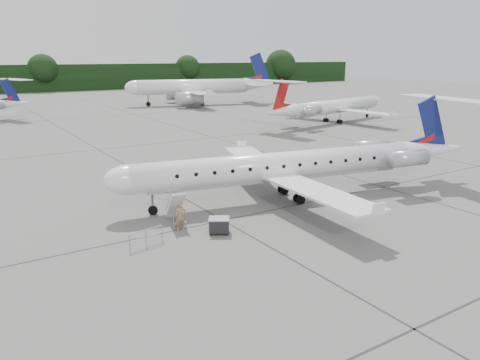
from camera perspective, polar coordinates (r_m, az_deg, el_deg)
ground at (r=31.75m, az=8.27°, el=-4.72°), size 320.00×320.00×0.00m
treeline at (r=153.94m, az=-25.56°, el=11.06°), size 260.00×4.00×8.00m
main_regional_jet at (r=34.75m, az=4.87°, el=3.36°), size 31.89×25.59×7.31m
airstair at (r=30.57m, az=-7.86°, el=-3.22°), size 1.27×2.39×2.29m
passenger at (r=29.46m, az=-7.25°, el=-4.38°), size 0.75×0.58×1.82m
safety_railing at (r=27.43m, az=-11.35°, el=-6.96°), size 2.17×0.55×1.00m
baggage_cart at (r=28.82m, az=-2.56°, el=-5.53°), size 1.54×1.46×1.05m
bg_narrowbody at (r=105.01m, az=-5.85°, el=12.11°), size 35.60×29.45×11.10m
bg_regional_right at (r=78.56m, az=11.80°, el=9.58°), size 31.55×25.44×7.36m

